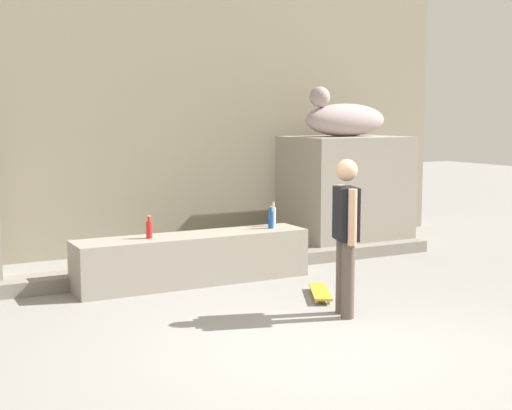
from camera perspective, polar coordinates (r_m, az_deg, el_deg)
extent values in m
plane|color=gray|center=(6.72, 4.97, -11.31)|extent=(40.00, 40.00, 0.00)
cube|color=gray|center=(11.43, -10.26, 11.54)|extent=(11.38, 0.60, 6.04)
cube|color=gray|center=(11.62, 7.08, 1.03)|extent=(1.80, 1.39, 1.79)
ellipsoid|color=#A59393|center=(11.55, 7.16, 6.72)|extent=(1.66, 0.77, 0.52)
sphere|color=#A59393|center=(11.19, 5.09, 8.56)|extent=(0.32, 0.32, 0.32)
cube|color=gray|center=(9.16, -5.00, -4.28)|extent=(3.03, 0.64, 0.62)
cylinder|color=brown|center=(7.79, 6.89, -5.61)|extent=(0.14, 0.14, 0.82)
cylinder|color=brown|center=(7.60, 7.32, -5.94)|extent=(0.14, 0.14, 0.82)
cube|color=black|center=(7.57, 7.18, -0.67)|extent=(0.30, 0.40, 0.56)
sphere|color=tan|center=(7.52, 7.23, 2.76)|extent=(0.23, 0.23, 0.23)
cylinder|color=tan|center=(7.78, 6.70, -0.52)|extent=(0.09, 0.09, 0.58)
cylinder|color=tan|center=(7.36, 7.69, -0.99)|extent=(0.09, 0.09, 0.58)
cube|color=gold|center=(8.50, 5.12, -6.87)|extent=(0.54, 0.80, 0.02)
cylinder|color=white|center=(8.23, 5.83, -7.63)|extent=(0.05, 0.06, 0.06)
cylinder|color=white|center=(8.21, 4.85, -7.65)|extent=(0.05, 0.06, 0.06)
cylinder|color=white|center=(8.81, 5.37, -6.64)|extent=(0.05, 0.06, 0.06)
cylinder|color=white|center=(8.79, 4.45, -6.65)|extent=(0.05, 0.06, 0.06)
cylinder|color=silver|center=(9.77, 1.40, -0.92)|extent=(0.06, 0.06, 0.26)
cylinder|color=silver|center=(9.75, 1.40, 0.00)|extent=(0.03, 0.03, 0.06)
cylinder|color=yellow|center=(9.74, 1.40, 0.21)|extent=(0.03, 0.03, 0.01)
cylinder|color=#194C99|center=(9.56, 1.19, -1.19)|extent=(0.07, 0.07, 0.23)
cylinder|color=#194C99|center=(9.54, 1.19, -0.35)|extent=(0.03, 0.03, 0.06)
cylinder|color=yellow|center=(9.53, 1.19, -0.13)|extent=(0.04, 0.04, 0.01)
cylinder|color=red|center=(8.87, -8.50, -1.97)|extent=(0.07, 0.07, 0.21)
cylinder|color=red|center=(8.85, -8.52, -1.11)|extent=(0.03, 0.03, 0.06)
cylinder|color=yellow|center=(8.85, -8.52, -0.87)|extent=(0.04, 0.04, 0.01)
cube|color=gray|center=(9.64, -6.09, -5.08)|extent=(8.09, 0.50, 0.17)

